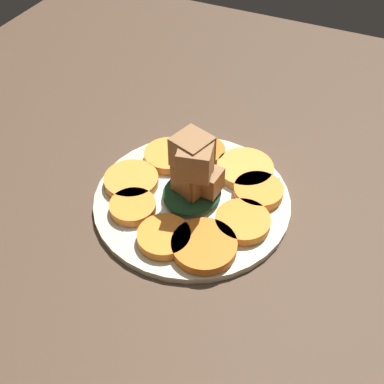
{
  "coord_description": "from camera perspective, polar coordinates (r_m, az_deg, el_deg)",
  "views": [
    {
      "loc": [
        -41.97,
        -19.51,
        50.53
      ],
      "look_at": [
        0.0,
        0.0,
        4.1
      ],
      "focal_mm": 45.0,
      "sensor_mm": 36.0,
      "label": 1
    }
  ],
  "objects": [
    {
      "name": "table_slab",
      "position": [
        0.68,
        0.0,
        -1.85
      ],
      "size": [
        120.0,
        120.0,
        2.0
      ],
      "primitive_type": "cube",
      "color": "#4C3828",
      "rests_on": "ground"
    },
    {
      "name": "plate",
      "position": [
        0.67,
        0.0,
        -0.96
      ],
      "size": [
        27.13,
        27.13,
        1.05
      ],
      "color": "beige",
      "rests_on": "table_slab"
    },
    {
      "name": "carrot_slice_0",
      "position": [
        0.6,
        1.44,
        -6.38
      ],
      "size": [
        8.25,
        8.25,
        1.32
      ],
      "primitive_type": "cylinder",
      "color": "orange",
      "rests_on": "plate"
    },
    {
      "name": "carrot_slice_1",
      "position": [
        0.63,
        6.01,
        -3.51
      ],
      "size": [
        7.23,
        7.23,
        1.32
      ],
      "primitive_type": "cylinder",
      "color": "orange",
      "rests_on": "plate"
    },
    {
      "name": "carrot_slice_2",
      "position": [
        0.67,
        7.87,
        0.11
      ],
      "size": [
        6.85,
        6.85,
        1.32
      ],
      "primitive_type": "cylinder",
      "color": "orange",
      "rests_on": "plate"
    },
    {
      "name": "carrot_slice_3",
      "position": [
        0.7,
        6.29,
        2.74
      ],
      "size": [
        8.19,
        8.19,
        1.32
      ],
      "primitive_type": "cylinder",
      "color": "orange",
      "rests_on": "plate"
    },
    {
      "name": "carrot_slice_4",
      "position": [
        0.72,
        1.5,
        4.77
      ],
      "size": [
        6.16,
        6.16,
        1.32
      ],
      "primitive_type": "cylinder",
      "color": "orange",
      "rests_on": "plate"
    },
    {
      "name": "carrot_slice_5",
      "position": [
        0.72,
        -2.8,
        4.32
      ],
      "size": [
        7.26,
        7.26,
        1.32
      ],
      "primitive_type": "cylinder",
      "color": "orange",
      "rests_on": "plate"
    },
    {
      "name": "carrot_slice_6",
      "position": [
        0.68,
        -7.2,
        1.36
      ],
      "size": [
        7.66,
        7.66,
        1.32
      ],
      "primitive_type": "cylinder",
      "color": "orange",
      "rests_on": "plate"
    },
    {
      "name": "carrot_slice_7",
      "position": [
        0.65,
        -7.03,
        -1.77
      ],
      "size": [
        6.21,
        6.21,
        1.32
      ],
      "primitive_type": "cylinder",
      "color": "orange",
      "rests_on": "plate"
    },
    {
      "name": "carrot_slice_8",
      "position": [
        0.61,
        -3.58,
        -5.22
      ],
      "size": [
        6.82,
        6.82,
        1.32
      ],
      "primitive_type": "cylinder",
      "color": "orange",
      "rests_on": "plate"
    },
    {
      "name": "center_pile",
      "position": [
        0.63,
        0.15,
        2.17
      ],
      "size": [
        8.79,
        8.01,
        10.36
      ],
      "color": "#1E4723",
      "rests_on": "plate"
    },
    {
      "name": "fork",
      "position": [
        0.64,
        5.61,
        -2.72
      ],
      "size": [
        18.1,
        5.95,
        0.4
      ],
      "rotation": [
        0.0,
        0.0,
        -0.24
      ],
      "color": "silver",
      "rests_on": "plate"
    }
  ]
}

